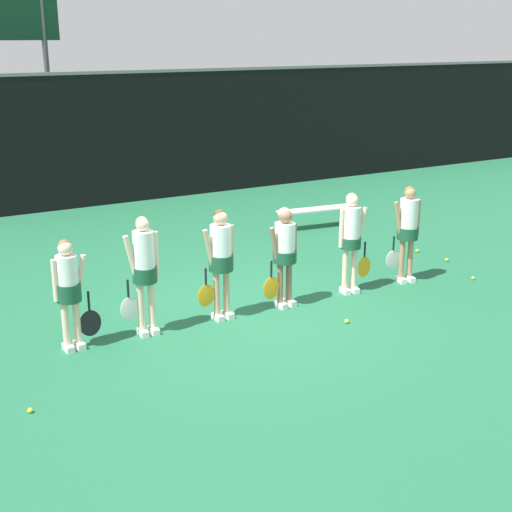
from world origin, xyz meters
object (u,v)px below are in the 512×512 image
at_px(player_1, 144,266).
at_px(tennis_ball_2, 347,321).
at_px(tennis_ball_0, 447,260).
at_px(tennis_ball_3, 30,410).
at_px(tennis_ball_1, 417,251).
at_px(player_2, 221,255).
at_px(player_0, 69,287).
at_px(tennis_ball_4, 473,278).
at_px(player_5, 408,226).
at_px(player_4, 351,235).
at_px(bench_courtside, 315,211).
at_px(player_3, 285,248).

bearing_deg(player_1, tennis_ball_2, -22.67).
relative_size(tennis_ball_0, tennis_ball_3, 1.05).
bearing_deg(tennis_ball_1, player_2, -167.04).
distance_m(player_2, tennis_ball_1, 5.30).
distance_m(player_0, tennis_ball_4, 7.22).
bearing_deg(player_5, player_0, -171.81).
height_order(player_2, player_4, player_2).
height_order(bench_courtside, tennis_ball_2, bench_courtside).
xyz_separation_m(player_1, player_2, (1.24, 0.00, -0.01)).
bearing_deg(tennis_ball_3, tennis_ball_1, 17.72).
relative_size(player_5, tennis_ball_1, 25.09).
bearing_deg(player_1, tennis_ball_0, 3.06).
relative_size(tennis_ball_2, tennis_ball_3, 1.07).
bearing_deg(tennis_ball_2, tennis_ball_3, -175.75).
bearing_deg(tennis_ball_2, player_1, 158.03).
bearing_deg(player_2, player_1, 175.87).
distance_m(player_2, player_5, 3.66).
bearing_deg(tennis_ball_1, tennis_ball_2, -146.48).
bearing_deg(player_5, player_4, -172.64).
xyz_separation_m(player_0, player_2, (2.34, -0.02, 0.11)).
distance_m(tennis_ball_0, tennis_ball_2, 3.90).
xyz_separation_m(player_0, player_3, (3.46, -0.06, 0.05)).
bearing_deg(player_0, tennis_ball_4, -10.35).
distance_m(bench_courtside, tennis_ball_4, 4.49).
xyz_separation_m(tennis_ball_2, tennis_ball_4, (3.22, 0.51, -0.00)).
height_order(player_5, tennis_ball_0, player_5).
bearing_deg(tennis_ball_3, player_4, 14.36).
distance_m(player_4, tennis_ball_4, 2.62).
bearing_deg(player_4, tennis_ball_2, -120.59).
distance_m(bench_courtside, tennis_ball_1, 2.78).
distance_m(player_0, player_1, 1.10).
bearing_deg(player_4, player_2, -173.35).
bearing_deg(tennis_ball_2, tennis_ball_0, 23.56).
xyz_separation_m(player_3, tennis_ball_1, (3.94, 1.21, -0.95)).
height_order(bench_courtside, player_3, player_3).
xyz_separation_m(player_4, tennis_ball_3, (-5.74, -1.47, -1.00)).
xyz_separation_m(tennis_ball_0, tennis_ball_1, (-0.09, 0.75, 0.00)).
xyz_separation_m(player_0, tennis_ball_4, (7.14, -0.65, -0.90)).
height_order(tennis_ball_1, tennis_ball_3, tennis_ball_1).
bearing_deg(tennis_ball_0, player_4, -170.54).
distance_m(player_3, player_5, 2.53).
xyz_separation_m(player_5, tennis_ball_1, (1.41, 1.24, -0.99)).
bearing_deg(player_2, player_3, -6.14).
height_order(player_0, player_3, player_3).
bearing_deg(tennis_ball_3, tennis_ball_4, 6.19).
relative_size(player_5, tennis_ball_0, 25.50).
distance_m(player_0, player_4, 4.79).
relative_size(bench_courtside, player_4, 1.05).
xyz_separation_m(player_1, tennis_ball_3, (-2.05, -1.50, -1.02)).
bearing_deg(tennis_ball_3, tennis_ball_0, 12.81).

